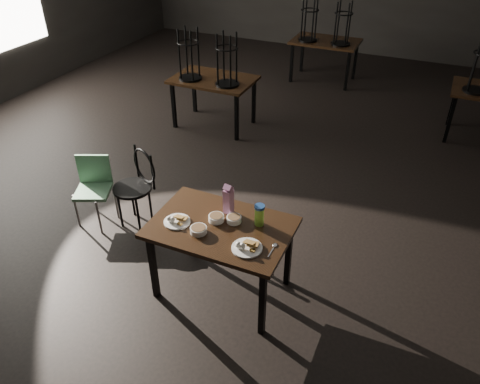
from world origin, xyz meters
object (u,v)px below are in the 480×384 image
at_px(main_table, 221,233).
at_px(bentwood_chair, 137,182).
at_px(water_bottle, 259,215).
at_px(school_chair, 94,184).
at_px(juice_carton, 228,200).

relative_size(main_table, bentwood_chair, 1.38).
xyz_separation_m(water_bottle, school_chair, (-2.02, 0.27, -0.39)).
distance_m(juice_carton, water_bottle, 0.32).
xyz_separation_m(bentwood_chair, school_chair, (-0.45, -0.16, -0.05)).
relative_size(juice_carton, school_chair, 0.38).
distance_m(water_bottle, bentwood_chair, 1.66).
xyz_separation_m(juice_carton, water_bottle, (0.31, -0.05, -0.03)).
height_order(main_table, juice_carton, juice_carton).
xyz_separation_m(main_table, juice_carton, (-0.02, 0.20, 0.21)).
height_order(water_bottle, school_chair, water_bottle).
bearing_deg(juice_carton, bentwood_chair, 163.18).
xyz_separation_m(main_table, water_bottle, (0.29, 0.15, 0.18)).
bearing_deg(bentwood_chair, school_chair, -136.03).
bearing_deg(juice_carton, water_bottle, -9.15).
height_order(main_table, school_chair, school_chair).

